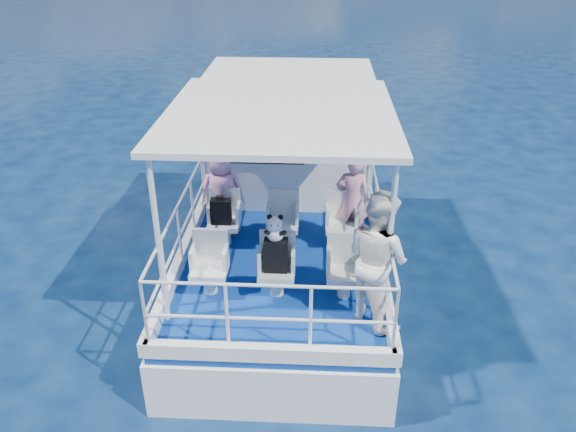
# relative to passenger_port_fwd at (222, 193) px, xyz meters

# --- Properties ---
(ground) EXTENTS (2000.00, 2000.00, 0.00)m
(ground) POSITION_rel_passenger_port_fwd_xyz_m (0.96, -0.52, -1.62)
(ground) COLOR #071837
(ground) RESTS_ON ground
(hull) EXTENTS (3.00, 7.00, 1.60)m
(hull) POSITION_rel_passenger_port_fwd_xyz_m (0.96, 0.48, -1.62)
(hull) COLOR white
(hull) RESTS_ON ground
(deck) EXTENTS (2.90, 6.90, 0.10)m
(deck) POSITION_rel_passenger_port_fwd_xyz_m (0.96, 0.48, -0.77)
(deck) COLOR navy
(deck) RESTS_ON hull
(cabin) EXTENTS (2.85, 2.00, 2.20)m
(cabin) POSITION_rel_passenger_port_fwd_xyz_m (0.96, 1.78, 0.38)
(cabin) COLOR white
(cabin) RESTS_ON deck
(canopy) EXTENTS (3.00, 3.20, 0.08)m
(canopy) POSITION_rel_passenger_port_fwd_xyz_m (0.96, -0.72, 1.52)
(canopy) COLOR white
(canopy) RESTS_ON cabin
(canopy_posts) EXTENTS (2.77, 2.97, 2.20)m
(canopy_posts) POSITION_rel_passenger_port_fwd_xyz_m (0.96, -0.77, 0.38)
(canopy_posts) COLOR white
(canopy_posts) RESTS_ON deck
(railings) EXTENTS (2.84, 3.59, 1.00)m
(railings) POSITION_rel_passenger_port_fwd_xyz_m (0.96, -1.09, -0.22)
(railings) COLOR white
(railings) RESTS_ON deck
(seat_port_fwd) EXTENTS (0.48, 0.46, 0.38)m
(seat_port_fwd) POSITION_rel_passenger_port_fwd_xyz_m (0.06, -0.32, -0.53)
(seat_port_fwd) COLOR silver
(seat_port_fwd) RESTS_ON deck
(seat_center_fwd) EXTENTS (0.48, 0.46, 0.38)m
(seat_center_fwd) POSITION_rel_passenger_port_fwd_xyz_m (0.96, -0.32, -0.53)
(seat_center_fwd) COLOR silver
(seat_center_fwd) RESTS_ON deck
(seat_stbd_fwd) EXTENTS (0.48, 0.46, 0.38)m
(seat_stbd_fwd) POSITION_rel_passenger_port_fwd_xyz_m (1.86, -0.32, -0.53)
(seat_stbd_fwd) COLOR silver
(seat_stbd_fwd) RESTS_ON deck
(seat_port_aft) EXTENTS (0.48, 0.46, 0.38)m
(seat_port_aft) POSITION_rel_passenger_port_fwd_xyz_m (0.06, -1.62, -0.53)
(seat_port_aft) COLOR silver
(seat_port_aft) RESTS_ON deck
(seat_center_aft) EXTENTS (0.48, 0.46, 0.38)m
(seat_center_aft) POSITION_rel_passenger_port_fwd_xyz_m (0.96, -1.62, -0.53)
(seat_center_aft) COLOR silver
(seat_center_aft) RESTS_ON deck
(seat_stbd_aft) EXTENTS (0.48, 0.46, 0.38)m
(seat_stbd_aft) POSITION_rel_passenger_port_fwd_xyz_m (1.86, -1.62, -0.53)
(seat_stbd_aft) COLOR silver
(seat_stbd_aft) RESTS_ON deck
(passenger_port_fwd) EXTENTS (0.57, 0.43, 1.43)m
(passenger_port_fwd) POSITION_rel_passenger_port_fwd_xyz_m (0.00, 0.00, 0.00)
(passenger_port_fwd) COLOR #F09BC3
(passenger_port_fwd) RESTS_ON deck
(passenger_stbd_fwd) EXTENTS (0.55, 0.39, 1.43)m
(passenger_stbd_fwd) POSITION_rel_passenger_port_fwd_xyz_m (2.02, -0.13, -0.00)
(passenger_stbd_fwd) COLOR pink
(passenger_stbd_fwd) RESTS_ON deck
(passenger_stbd_aft) EXTENTS (1.06, 1.09, 1.78)m
(passenger_stbd_aft) POSITION_rel_passenger_port_fwd_xyz_m (2.21, -2.06, 0.17)
(passenger_stbd_aft) COLOR white
(passenger_stbd_aft) RESTS_ON deck
(backpack_port) EXTENTS (0.30, 0.17, 0.40)m
(backpack_port) POSITION_rel_passenger_port_fwd_xyz_m (0.03, -0.36, -0.14)
(backpack_port) COLOR black
(backpack_port) RESTS_ON seat_port_fwd
(backpack_center) EXTENTS (0.31, 0.17, 0.46)m
(backpack_center) POSITION_rel_passenger_port_fwd_xyz_m (0.96, -1.62, -0.11)
(backpack_center) COLOR black
(backpack_center) RESTS_ON seat_center_aft
(compact_camera) EXTENTS (0.11, 0.06, 0.06)m
(compact_camera) POSITION_rel_passenger_port_fwd_xyz_m (0.02, -0.37, 0.09)
(compact_camera) COLOR black
(compact_camera) RESTS_ON backpack_port
(panda) EXTENTS (0.24, 0.20, 0.37)m
(panda) POSITION_rel_passenger_port_fwd_xyz_m (0.95, -1.63, 0.31)
(panda) COLOR white
(panda) RESTS_ON backpack_center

